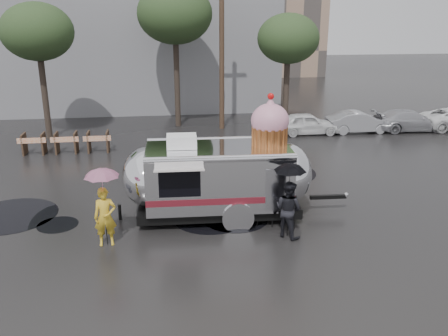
{
  "coord_description": "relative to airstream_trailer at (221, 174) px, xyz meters",
  "views": [
    {
      "loc": [
        -0.89,
        -12.8,
        6.52
      ],
      "look_at": [
        1.01,
        1.67,
        1.67
      ],
      "focal_mm": 38.0,
      "sensor_mm": 36.0,
      "label": 1
    }
  ],
  "objects": [
    {
      "name": "parked_cars",
      "position": [
        10.88,
        10.34,
        -0.74
      ],
      "size": [
        13.2,
        1.9,
        1.5
      ],
      "color": "silver",
      "rests_on": "ground"
    },
    {
      "name": "airstream_trailer",
      "position": [
        0.0,
        0.0,
        0.0
      ],
      "size": [
        7.74,
        3.0,
        4.17
      ],
      "rotation": [
        0.0,
        0.0,
        -0.03
      ],
      "color": "silver",
      "rests_on": "ground"
    },
    {
      "name": "barricade_row",
      "position": [
        -6.45,
        8.3,
        -0.94
      ],
      "size": [
        4.3,
        0.8,
        1.0
      ],
      "color": "#473323",
      "rests_on": "ground"
    },
    {
      "name": "ground",
      "position": [
        -0.9,
        -1.66,
        -1.46
      ],
      "size": [
        120.0,
        120.0,
        0.0
      ],
      "primitive_type": "plane",
      "color": "black",
      "rests_on": "ground"
    },
    {
      "name": "umbrella_black",
      "position": [
        1.81,
        -1.78,
        0.48
      ],
      "size": [
        1.17,
        1.17,
        2.35
      ],
      "color": "black",
      "rests_on": "ground"
    },
    {
      "name": "person_left",
      "position": [
        -3.57,
        -1.62,
        -0.58
      ],
      "size": [
        0.67,
        0.48,
        1.76
      ],
      "primitive_type": "imported",
      "rotation": [
        0.0,
        0.0,
        0.1
      ],
      "color": "gold",
      "rests_on": "ground"
    },
    {
      "name": "grey_building",
      "position": [
        -4.9,
        22.34,
        5.04
      ],
      "size": [
        22.0,
        12.0,
        13.0
      ],
      "primitive_type": "cube",
      "color": "slate",
      "rests_on": "ground"
    },
    {
      "name": "tree_left",
      "position": [
        -7.9,
        11.34,
        4.02
      ],
      "size": [
        3.64,
        3.64,
        6.95
      ],
      "color": "#382D26",
      "rests_on": "ground"
    },
    {
      "name": "tree_right",
      "position": [
        5.1,
        11.34,
        3.59
      ],
      "size": [
        3.36,
        3.36,
        6.42
      ],
      "color": "#382D26",
      "rests_on": "ground"
    },
    {
      "name": "puddles",
      "position": [
        -2.21,
        0.63,
        -1.46
      ],
      "size": [
        13.72,
        12.2,
        0.01
      ],
      "color": "black",
      "rests_on": "ground"
    },
    {
      "name": "tripod",
      "position": [
        1.3,
        -0.92,
        -0.63
      ],
      "size": [
        0.58,
        0.57,
        1.42
      ],
      "rotation": [
        0.0,
        0.0,
        -0.31
      ],
      "color": "black",
      "rests_on": "ground"
    },
    {
      "name": "tree_mid",
      "position": [
        -0.9,
        13.34,
        4.88
      ],
      "size": [
        4.2,
        4.2,
        8.03
      ],
      "color": "#382D26",
      "rests_on": "ground"
    },
    {
      "name": "person_right",
      "position": [
        1.81,
        -1.78,
        -0.58
      ],
      "size": [
        0.92,
        0.94,
        1.76
      ],
      "primitive_type": "imported",
      "rotation": [
        0.0,
        0.0,
        2.3
      ],
      "color": "black",
      "rests_on": "ground"
    },
    {
      "name": "umbrella_pink",
      "position": [
        -3.57,
        -1.62,
        0.5
      ],
      "size": [
        1.21,
        1.21,
        2.38
      ],
      "color": "pink",
      "rests_on": "ground"
    },
    {
      "name": "utility_pole",
      "position": [
        1.6,
        12.34,
        3.16
      ],
      "size": [
        1.6,
        0.28,
        9.0
      ],
      "color": "#473323",
      "rests_on": "ground"
    }
  ]
}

